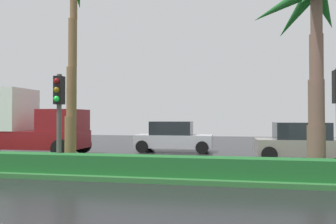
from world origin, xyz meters
TOP-DOWN VIEW (x-y plane):
  - ground_plane at (0.00, 9.00)m, footprint 90.00×42.00m
  - median_strip at (0.00, 8.00)m, footprint 85.50×4.00m
  - median_hedge at (0.00, 6.60)m, footprint 76.50×0.70m
  - palm_tree_centre_left at (4.52, 8.30)m, footprint 4.40×4.09m
  - traffic_signal_median_left at (-4.09, 6.82)m, footprint 0.28×0.43m
  - box_truck_lead at (-8.99, 11.97)m, footprint 6.40×2.64m
  - car_in_traffic_leading at (-1.47, 14.78)m, footprint 4.30×2.02m
  - car_in_traffic_second at (4.95, 12.27)m, footprint 4.30×2.02m

SIDE VIEW (x-z plane):
  - ground_plane at x=0.00m, z-range -0.10..0.00m
  - median_strip at x=0.00m, z-range 0.00..0.15m
  - median_hedge at x=0.00m, z-range 0.15..0.75m
  - car_in_traffic_leading at x=-1.47m, z-range -0.03..1.69m
  - car_in_traffic_second at x=4.95m, z-range -0.03..1.69m
  - box_truck_lead at x=-8.99m, z-range -0.18..3.28m
  - traffic_signal_median_left at x=-4.09m, z-range 0.77..4.05m
  - palm_tree_centre_left at x=4.52m, z-range 1.86..8.55m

